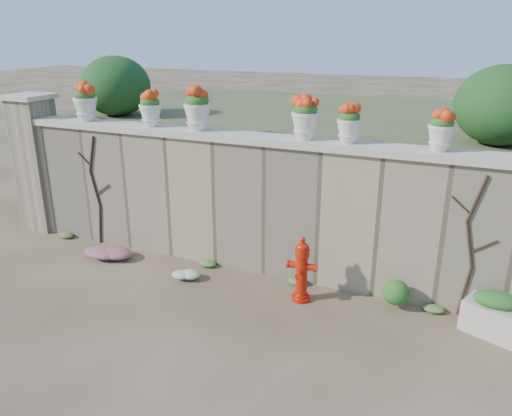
% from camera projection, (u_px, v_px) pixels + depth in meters
% --- Properties ---
extents(ground, '(80.00, 80.00, 0.00)m').
position_uv_depth(ground, '(185.00, 321.00, 6.41)').
color(ground, '#493824').
rests_on(ground, ground).
extents(stone_wall, '(8.00, 0.40, 2.00)m').
position_uv_depth(stone_wall, '(244.00, 205.00, 7.63)').
color(stone_wall, gray).
rests_on(stone_wall, ground).
extents(wall_cap, '(8.10, 0.52, 0.10)m').
position_uv_depth(wall_cap, '(243.00, 137.00, 7.28)').
color(wall_cap, beige).
rests_on(wall_cap, stone_wall).
extents(gate_pillar, '(0.72, 0.72, 2.48)m').
position_uv_depth(gate_pillar, '(38.00, 162.00, 9.12)').
color(gate_pillar, gray).
rests_on(gate_pillar, ground).
extents(raised_fill, '(9.00, 6.00, 2.00)m').
position_uv_depth(raised_fill, '(308.00, 159.00, 10.40)').
color(raised_fill, '#384C23').
rests_on(raised_fill, ground).
extents(back_shrub_left, '(1.30, 1.30, 1.10)m').
position_uv_depth(back_shrub_left, '(116.00, 86.00, 9.36)').
color(back_shrub_left, '#143814').
rests_on(back_shrub_left, raised_fill).
extents(back_shrub_right, '(1.30, 1.30, 1.10)m').
position_uv_depth(back_shrub_right, '(503.00, 105.00, 6.87)').
color(back_shrub_right, '#143814').
rests_on(back_shrub_right, raised_fill).
extents(vine_left, '(0.60, 0.04, 1.91)m').
position_uv_depth(vine_left, '(96.00, 189.00, 8.46)').
color(vine_left, black).
rests_on(vine_left, ground).
extents(vine_right, '(0.60, 0.04, 1.91)m').
position_uv_depth(vine_right, '(470.00, 245.00, 6.22)').
color(vine_right, black).
rests_on(vine_right, ground).
extents(fire_hydrant, '(0.40, 0.28, 0.93)m').
position_uv_depth(fire_hydrant, '(302.00, 269.00, 6.76)').
color(fire_hydrant, '#BA1707').
rests_on(fire_hydrant, ground).
extents(planter_box, '(0.78, 0.62, 0.57)m').
position_uv_depth(planter_box, '(494.00, 315.00, 6.05)').
color(planter_box, beige).
rests_on(planter_box, ground).
extents(green_shrub, '(0.58, 0.52, 0.55)m').
position_uv_depth(green_shrub, '(392.00, 290.00, 6.60)').
color(green_shrub, '#1E5119').
rests_on(green_shrub, ground).
extents(magenta_clump, '(0.86, 0.57, 0.23)m').
position_uv_depth(magenta_clump, '(107.00, 252.00, 8.15)').
color(magenta_clump, '#CA2875').
rests_on(magenta_clump, ground).
extents(white_flowers, '(0.51, 0.41, 0.18)m').
position_uv_depth(white_flowers, '(185.00, 275.00, 7.43)').
color(white_flowers, white).
rests_on(white_flowers, ground).
extents(urn_pot_0, '(0.39, 0.39, 0.62)m').
position_uv_depth(urn_pot_0, '(85.00, 102.00, 8.26)').
color(urn_pot_0, beige).
rests_on(urn_pot_0, wall_cap).
extents(urn_pot_1, '(0.35, 0.35, 0.55)m').
position_uv_depth(urn_pot_1, '(150.00, 109.00, 7.78)').
color(urn_pot_1, beige).
rests_on(urn_pot_1, wall_cap).
extents(urn_pot_2, '(0.41, 0.41, 0.64)m').
position_uv_depth(urn_pot_2, '(197.00, 109.00, 7.45)').
color(urn_pot_2, beige).
rests_on(urn_pot_2, wall_cap).
extents(urn_pot_3, '(0.38, 0.38, 0.60)m').
position_uv_depth(urn_pot_3, '(305.00, 118.00, 6.81)').
color(urn_pot_3, beige).
rests_on(urn_pot_3, wall_cap).
extents(urn_pot_4, '(0.33, 0.33, 0.51)m').
position_uv_depth(urn_pot_4, '(349.00, 124.00, 6.60)').
color(urn_pot_4, beige).
rests_on(urn_pot_4, wall_cap).
extents(urn_pot_5, '(0.33, 0.33, 0.52)m').
position_uv_depth(urn_pot_5, '(441.00, 130.00, 6.16)').
color(urn_pot_5, beige).
rests_on(urn_pot_5, wall_cap).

